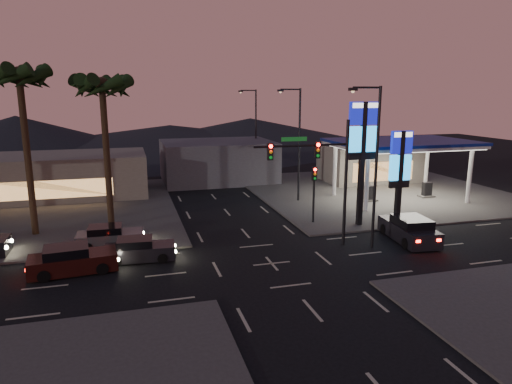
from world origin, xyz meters
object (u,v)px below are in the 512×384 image
object	(u,v)px
gas_station	(402,145)
suv_station	(409,230)
pylon_sign_tall	(363,139)
pylon_sign_short	(400,164)
traffic_signal_mast	(321,166)
car_lane_a_front	(139,250)
car_lane_a_mid	(72,260)
car_lane_b_front	(109,237)

from	to	relation	value
gas_station	suv_station	size ratio (longest dim) A/B	2.35
pylon_sign_tall	pylon_sign_short	world-z (taller)	pylon_sign_tall
traffic_signal_mast	pylon_sign_short	bearing A→B (deg)	19.13
traffic_signal_mast	car_lane_a_front	distance (m)	11.99
pylon_sign_short	car_lane_a_mid	world-z (taller)	pylon_sign_short
car_lane_b_front	suv_station	xyz separation A→B (m)	(19.02, -4.25, 0.14)
pylon_sign_tall	car_lane_a_mid	xyz separation A→B (m)	(-19.35, -3.81, -5.69)
gas_station	pylon_sign_short	size ratio (longest dim) A/B	1.74
car_lane_a_front	gas_station	bearing A→B (deg)	21.85
car_lane_b_front	pylon_sign_tall	bearing A→B (deg)	-0.69
gas_station	car_lane_b_front	distance (m)	26.19
car_lane_a_mid	suv_station	distance (m)	20.85
gas_station	car_lane_a_mid	bearing A→B (deg)	-159.00
traffic_signal_mast	car_lane_b_front	size ratio (longest dim) A/B	1.88
car_lane_a_front	pylon_sign_tall	bearing A→B (deg)	10.19
pylon_sign_tall	car_lane_b_front	size ratio (longest dim) A/B	2.12
pylon_sign_tall	car_lane_a_front	size ratio (longest dim) A/B	2.14
gas_station	car_lane_a_front	distance (m)	25.49
car_lane_a_mid	car_lane_b_front	world-z (taller)	car_lane_a_mid
suv_station	car_lane_a_mid	bearing A→B (deg)	179.38
car_lane_a_front	suv_station	distance (m)	17.32
pylon_sign_tall	car_lane_a_mid	distance (m)	20.53
pylon_sign_short	gas_station	bearing A→B (deg)	56.31
pylon_sign_short	car_lane_a_mid	size ratio (longest dim) A/B	1.46
traffic_signal_mast	car_lane_b_front	world-z (taller)	traffic_signal_mast
pylon_sign_tall	pylon_sign_short	distance (m)	3.20
suv_station	car_lane_b_front	bearing A→B (deg)	167.41
traffic_signal_mast	car_lane_a_mid	xyz separation A→B (m)	(-14.61, -0.30, -4.52)
traffic_signal_mast	car_lane_a_mid	size ratio (longest dim) A/B	1.67
car_lane_a_front	suv_station	bearing A→B (deg)	-3.96
pylon_sign_short	traffic_signal_mast	distance (m)	7.69
car_lane_a_front	suv_station	world-z (taller)	suv_station
gas_station	traffic_signal_mast	world-z (taller)	traffic_signal_mast
pylon_sign_tall	car_lane_a_front	distance (m)	17.05
car_lane_b_front	suv_station	bearing A→B (deg)	-12.59
pylon_sign_short	car_lane_a_front	distance (m)	18.82
car_lane_a_mid	suv_station	size ratio (longest dim) A/B	0.92
car_lane_a_mid	pylon_sign_tall	bearing A→B (deg)	11.14
pylon_sign_short	car_lane_b_front	size ratio (longest dim) A/B	1.65
pylon_sign_tall	suv_station	world-z (taller)	pylon_sign_tall
pylon_sign_tall	car_lane_b_front	bearing A→B (deg)	179.31
pylon_sign_tall	car_lane_a_front	world-z (taller)	pylon_sign_tall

